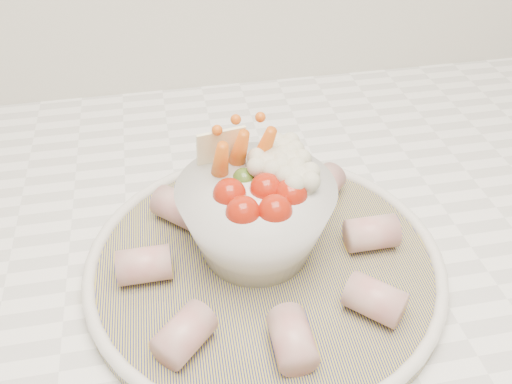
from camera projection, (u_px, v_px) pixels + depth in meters
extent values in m
cube|color=white|center=(335.00, 220.00, 0.63)|extent=(2.04, 0.62, 0.04)
cylinder|color=navy|center=(265.00, 266.00, 0.54)|extent=(0.35, 0.35, 0.01)
torus|color=silver|center=(265.00, 260.00, 0.54)|extent=(0.34, 0.34, 0.01)
sphere|color=#A71C0A|center=(243.00, 213.00, 0.48)|extent=(0.03, 0.03, 0.03)
sphere|color=#A71C0A|center=(275.00, 211.00, 0.48)|extent=(0.03, 0.03, 0.03)
sphere|color=#A71C0A|center=(291.00, 195.00, 0.49)|extent=(0.03, 0.03, 0.03)
sphere|color=#A71C0A|center=(230.00, 195.00, 0.49)|extent=(0.03, 0.03, 0.03)
sphere|color=#A71C0A|center=(266.00, 189.00, 0.50)|extent=(0.03, 0.03, 0.03)
sphere|color=#A71C0A|center=(285.00, 179.00, 0.51)|extent=(0.03, 0.03, 0.03)
sphere|color=#416321|center=(244.00, 179.00, 0.52)|extent=(0.02, 0.02, 0.02)
cone|color=#D45914|center=(220.00, 166.00, 0.51)|extent=(0.02, 0.04, 0.07)
cone|color=#D45914|center=(239.00, 155.00, 0.52)|extent=(0.03, 0.05, 0.07)
cone|color=#D45914|center=(263.00, 152.00, 0.53)|extent=(0.04, 0.05, 0.07)
sphere|color=beige|center=(289.00, 168.00, 0.52)|extent=(0.03, 0.03, 0.03)
sphere|color=beige|center=(299.00, 184.00, 0.50)|extent=(0.03, 0.03, 0.03)
sphere|color=beige|center=(283.00, 155.00, 0.54)|extent=(0.03, 0.03, 0.03)
sphere|color=beige|center=(267.00, 170.00, 0.52)|extent=(0.03, 0.03, 0.03)
cube|color=#F4EEBE|center=(221.00, 151.00, 0.53)|extent=(0.05, 0.02, 0.05)
cylinder|color=#AC4F4F|center=(372.00, 233.00, 0.54)|extent=(0.05, 0.03, 0.03)
cylinder|color=#AC4F4F|center=(322.00, 187.00, 0.60)|extent=(0.06, 0.06, 0.03)
cylinder|color=#AC4F4F|center=(243.00, 173.00, 0.62)|extent=(0.03, 0.05, 0.03)
cylinder|color=#AC4F4F|center=(178.00, 208.00, 0.57)|extent=(0.06, 0.06, 0.03)
cylinder|color=#AC4F4F|center=(144.00, 265.00, 0.51)|extent=(0.05, 0.03, 0.03)
cylinder|color=#AC4F4F|center=(184.00, 334.00, 0.45)|extent=(0.06, 0.06, 0.03)
cylinder|color=#AC4F4F|center=(292.00, 339.00, 0.45)|extent=(0.03, 0.05, 0.03)
cylinder|color=#AC4F4F|center=(375.00, 299.00, 0.48)|extent=(0.06, 0.06, 0.03)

